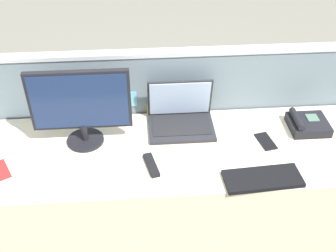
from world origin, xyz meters
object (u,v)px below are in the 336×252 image
(cell_phone_red_case, at_px, (1,170))
(tv_remote, at_px, (151,165))
(desktop_monitor, at_px, (80,105))
(desk_phone, at_px, (307,124))
(laptop, at_px, (181,115))
(cell_phone_silver_slab, at_px, (16,133))
(cell_phone_black_slab, at_px, (266,141))
(keyboard_main, at_px, (263,179))

(cell_phone_red_case, relative_size, tv_remote, 0.87)
(desktop_monitor, height_order, tv_remote, desktop_monitor)
(desktop_monitor, relative_size, desk_phone, 2.46)
(laptop, distance_m, cell_phone_silver_slab, 0.93)
(tv_remote, bearing_deg, cell_phone_silver_slab, 143.34)
(laptop, xyz_separation_m, cell_phone_black_slab, (0.45, -0.19, -0.06))
(laptop, xyz_separation_m, keyboard_main, (0.36, -0.48, -0.05))
(laptop, bearing_deg, cell_phone_red_case, -161.23)
(desktop_monitor, xyz_separation_m, desk_phone, (1.24, 0.01, -0.21))
(desktop_monitor, distance_m, laptop, 0.57)
(keyboard_main, height_order, cell_phone_silver_slab, keyboard_main)
(laptop, xyz_separation_m, tv_remote, (-0.18, -0.34, -0.05))
(desktop_monitor, bearing_deg, laptop, 11.28)
(desk_phone, bearing_deg, laptop, 172.65)
(cell_phone_black_slab, relative_size, tv_remote, 0.85)
(cell_phone_black_slab, bearing_deg, tv_remote, -178.15)
(cell_phone_silver_slab, xyz_separation_m, cell_phone_red_case, (-0.01, -0.30, 0.00))
(desk_phone, xyz_separation_m, keyboard_main, (-0.35, -0.39, -0.02))
(cell_phone_silver_slab, bearing_deg, desktop_monitor, -47.78)
(desk_phone, distance_m, cell_phone_silver_slab, 1.64)
(desk_phone, xyz_separation_m, tv_remote, (-0.89, -0.25, -0.02))
(cell_phone_red_case, bearing_deg, cell_phone_black_slab, -22.82)
(laptop, height_order, cell_phone_black_slab, laptop)
(desktop_monitor, distance_m, desk_phone, 1.26)
(desktop_monitor, distance_m, cell_phone_red_case, 0.51)
(laptop, relative_size, desk_phone, 1.73)
(keyboard_main, bearing_deg, desktop_monitor, 153.38)
(laptop, relative_size, tv_remote, 2.16)
(cell_phone_silver_slab, height_order, cell_phone_black_slab, same)
(cell_phone_silver_slab, height_order, cell_phone_red_case, same)
(cell_phone_black_slab, relative_size, cell_phone_red_case, 0.98)
(keyboard_main, height_order, cell_phone_red_case, keyboard_main)
(cell_phone_black_slab, xyz_separation_m, tv_remote, (-0.63, -0.15, 0.01))
(cell_phone_silver_slab, bearing_deg, tv_remote, -58.85)
(cell_phone_black_slab, bearing_deg, cell_phone_red_case, 173.73)
(desk_phone, bearing_deg, cell_phone_red_case, -172.14)
(keyboard_main, bearing_deg, cell_phone_black_slab, 68.53)
(desktop_monitor, bearing_deg, keyboard_main, -22.86)
(cell_phone_black_slab, bearing_deg, laptop, 145.23)
(desktop_monitor, bearing_deg, tv_remote, -34.00)
(laptop, height_order, cell_phone_silver_slab, laptop)
(desk_phone, relative_size, cell_phone_black_slab, 1.46)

